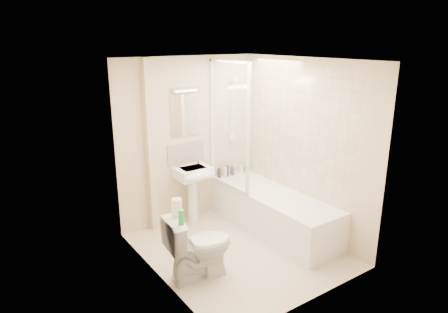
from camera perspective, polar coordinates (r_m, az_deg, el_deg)
floor at (r=5.30m, az=2.11°, el=-13.19°), size 2.50×2.50×0.00m
wall_back at (r=5.83m, az=-5.13°, el=2.29°), size 2.20×0.02×2.40m
wall_left at (r=4.28m, az=-9.61°, el=-3.21°), size 0.02×2.50×2.40m
wall_right at (r=5.53m, az=11.43°, el=1.23°), size 0.02×2.50×2.40m
ceiling at (r=4.61m, az=2.44°, el=13.67°), size 2.20×2.50×0.02m
tile_back at (r=6.17m, az=0.96°, el=5.29°), size 0.70×0.01×1.75m
tile_right at (r=5.60m, az=10.01°, el=3.88°), size 0.01×2.10×1.75m
pipe_boxing at (r=5.51m, az=-10.42°, el=1.23°), size 0.12×0.12×2.40m
splashback at (r=5.84m, az=-5.45°, el=0.59°), size 0.60×0.02×0.30m
mirror at (r=5.72m, az=-5.59°, el=5.89°), size 0.46×0.01×0.60m
strip_light at (r=5.64m, az=-5.58°, el=9.55°), size 0.42×0.07×0.07m
bathtub at (r=5.74m, az=7.00°, el=-7.65°), size 0.70×2.10×0.55m
shower_screen at (r=5.61m, az=0.67°, el=4.41°), size 0.04×0.92×1.80m
shower_fixture at (r=6.11m, az=1.20°, el=6.33°), size 0.10×0.16×0.99m
pedestal_sink at (r=5.76m, az=-4.24°, el=-3.27°), size 0.50×0.47×0.97m
bottle_black_a at (r=6.16m, az=-0.71°, el=-2.40°), size 0.05×0.05×0.16m
bottle_white_a at (r=6.22m, az=0.12°, el=-2.18°), size 0.06×0.06×0.16m
bottle_black_b at (r=6.24m, az=0.40°, el=-2.09°), size 0.06×0.06×0.17m
bottle_blue at (r=6.30m, az=1.21°, el=-2.07°), size 0.06×0.06×0.13m
bottle_cream at (r=6.32m, az=1.49°, el=-1.79°), size 0.07×0.07×0.18m
bottle_white_b at (r=6.40m, az=2.45°, el=-1.83°), size 0.05×0.05×0.12m
bottle_green at (r=6.46m, az=3.11°, el=-1.81°), size 0.07×0.07×0.09m
toilet at (r=4.61m, az=-3.59°, el=-12.61°), size 0.61×0.86×0.77m
toilet_roll_lower at (r=4.39m, az=-6.80°, el=-7.82°), size 0.12×0.12×0.11m
toilet_roll_upper at (r=4.35m, az=-6.78°, el=-6.61°), size 0.11×0.11×0.09m
green_bottle at (r=4.20m, az=-6.13°, el=-8.60°), size 0.06×0.06×0.16m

